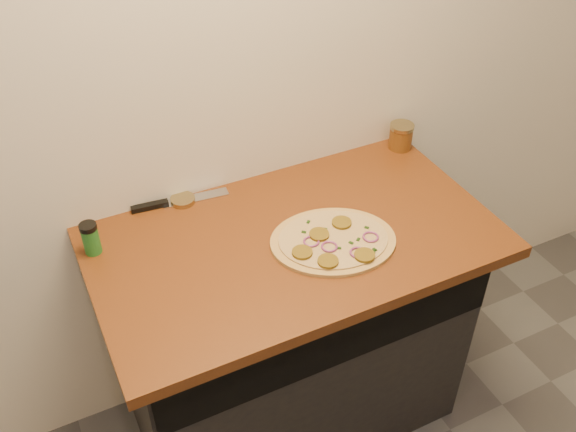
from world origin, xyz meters
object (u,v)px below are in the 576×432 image
spice_shaker (91,238)px  pizza (333,241)px  chefs_knife (172,202)px  salsa_jar (401,136)px

spice_shaker → pizza: bearing=-23.0°
pizza → chefs_knife: bearing=133.3°
salsa_jar → chefs_knife: bearing=177.1°
salsa_jar → spice_shaker: (-1.10, -0.07, 0.00)m
salsa_jar → spice_shaker: size_ratio=0.92×
pizza → chefs_knife: pizza is taller
chefs_knife → salsa_jar: (0.83, -0.04, 0.04)m
salsa_jar → spice_shaker: spice_shaker is taller
chefs_knife → spice_shaker: bearing=-156.6°
salsa_jar → pizza: bearing=-143.2°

